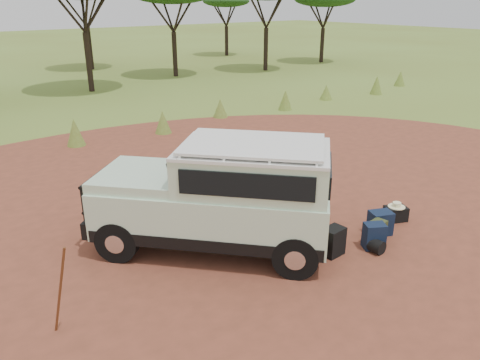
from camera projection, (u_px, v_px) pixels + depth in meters
ground at (240, 255)px, 8.84m from camera, size 140.00×140.00×0.00m
dirt_clearing at (240, 254)px, 8.84m from camera, size 23.00×23.00×0.01m
grass_fringe at (80, 134)px, 15.15m from camera, size 36.60×1.60×0.90m
safari_vehicle at (220, 199)px, 8.70m from camera, size 4.26×4.42×2.16m
walking_staff at (60, 291)px, 6.50m from camera, size 0.26×0.38×1.46m
backpack_black at (333, 242)px, 8.74m from camera, size 0.42×0.32×0.56m
backpack_navy at (374, 236)px, 8.98m from camera, size 0.48×0.44×0.52m
backpack_olive at (377, 232)px, 9.16m from camera, size 0.37×0.28×0.48m
duffel_navy at (380, 223)px, 9.53m from camera, size 0.54×0.48×0.50m
hard_case at (396, 214)px, 10.14m from camera, size 0.55×0.48×0.32m
stuff_sack at (376, 246)px, 8.86m from camera, size 0.28×0.28×0.27m
safari_hat at (397, 205)px, 10.06m from camera, size 0.36×0.36×0.11m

